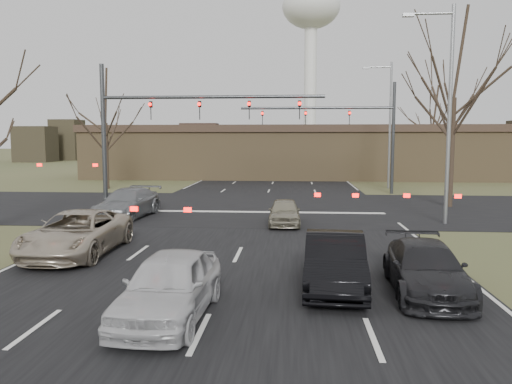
% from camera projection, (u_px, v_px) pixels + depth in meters
% --- Properties ---
extents(ground, '(360.00, 360.00, 0.00)m').
position_uv_depth(ground, '(226.00, 280.00, 14.17)').
color(ground, '#414A27').
rests_on(ground, ground).
extents(road_main, '(14.00, 300.00, 0.02)m').
position_uv_depth(road_main, '(281.00, 166.00, 73.65)').
color(road_main, black).
rests_on(road_main, ground).
extents(road_cross, '(200.00, 14.00, 0.02)m').
position_uv_depth(road_cross, '(261.00, 207.00, 29.04)').
color(road_cross, black).
rests_on(road_cross, ground).
extents(building, '(42.40, 10.40, 5.30)m').
position_uv_depth(building, '(295.00, 152.00, 51.41)').
color(building, olive).
rests_on(building, ground).
extents(water_tower, '(15.00, 15.00, 44.50)m').
position_uv_depth(water_tower, '(311.00, 16.00, 128.91)').
color(water_tower, silver).
rests_on(water_tower, ground).
extents(mast_arm_near, '(12.12, 0.24, 8.00)m').
position_uv_depth(mast_arm_near, '(162.00, 118.00, 26.91)').
color(mast_arm_near, '#383A3D').
rests_on(mast_arm_near, ground).
extents(mast_arm_far, '(11.12, 0.24, 8.00)m').
position_uv_depth(mast_arm_far, '(354.00, 124.00, 35.97)').
color(mast_arm_far, '#383A3D').
rests_on(mast_arm_far, ground).
extents(streetlight_right_near, '(2.34, 0.25, 10.00)m').
position_uv_depth(streetlight_right_near, '(446.00, 104.00, 22.82)').
color(streetlight_right_near, gray).
rests_on(streetlight_right_near, ground).
extents(streetlight_right_far, '(2.34, 0.25, 10.00)m').
position_uv_depth(streetlight_right_far, '(388.00, 118.00, 39.64)').
color(streetlight_right_far, gray).
rests_on(streetlight_right_far, ground).
extents(tree_right_near, '(6.90, 6.90, 11.50)m').
position_uv_depth(tree_right_near, '(456.00, 52.00, 28.25)').
color(tree_right_near, black).
rests_on(tree_right_near, ground).
extents(tree_left_far, '(5.70, 5.70, 9.50)m').
position_uv_depth(tree_left_far, '(105.00, 96.00, 39.16)').
color(tree_left_far, black).
rests_on(tree_left_far, ground).
extents(tree_right_far, '(5.40, 5.40, 9.00)m').
position_uv_depth(tree_right_far, '(434.00, 107.00, 46.99)').
color(tree_right_far, black).
rests_on(tree_right_far, ground).
extents(car_silver_suv, '(2.55, 5.42, 1.50)m').
position_uv_depth(car_silver_suv, '(77.00, 233.00, 17.13)').
color(car_silver_suv, '#B6A993').
rests_on(car_silver_suv, ground).
extents(car_white_sedan, '(1.94, 4.42, 1.48)m').
position_uv_depth(car_white_sedan, '(170.00, 285.00, 11.06)').
color(car_white_sedan, silver).
rests_on(car_white_sedan, ground).
extents(car_black_hatch, '(1.79, 4.51, 1.46)m').
position_uv_depth(car_black_hatch, '(335.00, 262.00, 13.25)').
color(car_black_hatch, black).
rests_on(car_black_hatch, ground).
extents(car_charcoal_sedan, '(2.06, 4.56, 1.29)m').
position_uv_depth(car_charcoal_sedan, '(426.00, 269.00, 12.86)').
color(car_charcoal_sedan, black).
rests_on(car_charcoal_sedan, ground).
extents(car_grey_ahead, '(2.57, 5.25, 1.47)m').
position_uv_depth(car_grey_ahead, '(128.00, 203.00, 25.24)').
color(car_grey_ahead, slate).
rests_on(car_grey_ahead, ground).
extents(car_silver_ahead, '(1.50, 3.60, 1.22)m').
position_uv_depth(car_silver_ahead, '(284.00, 212.00, 23.08)').
color(car_silver_ahead, gray).
rests_on(car_silver_ahead, ground).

